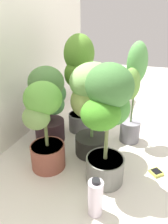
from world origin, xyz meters
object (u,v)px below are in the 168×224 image
potted_plant_front_left (107,119)px  potted_plant_back_center (48,100)px  nutrient_bottle (95,198)px  potted_plant_back_left (44,125)px  potted_plant_front_right (133,92)px  potted_plant_back_right (80,74)px  potted_plant_center (91,101)px  hygrometer_box (156,172)px

potted_plant_front_left → potted_plant_back_center: bearing=61.3°
potted_plant_front_left → nutrient_bottle: potted_plant_front_left is taller
potted_plant_back_left → potted_plant_front_right: 0.81m
potted_plant_back_right → potted_plant_center: (-0.37, -0.24, -0.11)m
potted_plant_back_left → hygrometer_box: potted_plant_back_left is taller
potted_plant_front_right → hygrometer_box: bearing=-144.8°
hygrometer_box → potted_plant_back_center: bearing=126.8°
potted_plant_front_right → potted_plant_center: potted_plant_front_right is taller
potted_plant_back_left → nutrient_bottle: (-0.26, -0.47, -0.25)m
potted_plant_back_right → hygrometer_box: 1.07m
potted_plant_center → potted_plant_front_right: bearing=-41.4°
potted_plant_front_left → potted_plant_front_right: (0.57, -0.08, -0.00)m
potted_plant_front_right → potted_plant_back_center: bearing=107.9°
potted_plant_back_left → potted_plant_front_right: size_ratio=0.76×
potted_plant_back_center → nutrient_bottle: potted_plant_back_center is taller
potted_plant_front_left → hygrometer_box: bearing=-61.8°
potted_plant_back_left → potted_plant_back_right: potted_plant_back_right is taller
potted_plant_front_left → hygrometer_box: 0.62m
potted_plant_back_left → potted_plant_back_right: 0.69m
potted_plant_back_right → hygrometer_box: (-0.44, -0.79, -0.58)m
potted_plant_back_left → potted_plant_center: (0.28, -0.26, 0.12)m
potted_plant_back_right → potted_plant_center: 0.46m
potted_plant_back_right → nutrient_bottle: size_ratio=3.78×
potted_plant_back_left → nutrient_bottle: bearing=-119.2°
potted_plant_center → potted_plant_back_right: bearing=32.7°
potted_plant_front_left → potted_plant_front_right: 0.58m
potted_plant_back_right → nutrient_bottle: bearing=-153.7°
potted_plant_back_left → potted_plant_back_right: size_ratio=0.72×
potted_plant_back_left → hygrometer_box: 0.90m
potted_plant_back_left → potted_plant_back_center: (0.37, 0.18, 0.04)m
potted_plant_front_right → potted_plant_center: bearing=138.6°
potted_plant_front_left → potted_plant_back_right: potted_plant_back_right is taller
potted_plant_back_center → potted_plant_back_right: bearing=-34.0°
potted_plant_back_center → potted_plant_center: potted_plant_center is taller
potted_plant_front_left → potted_plant_back_right: 0.77m
potted_plant_back_right → nutrient_bottle: 1.13m
potted_plant_front_right → potted_plant_back_center: (-0.23, 0.71, -0.08)m
nutrient_bottle → potted_plant_center: bearing=21.5°
potted_plant_back_left → potted_plant_center: 0.40m
potted_plant_front_right → potted_plant_back_center: size_ratio=1.28×
hygrometer_box → nutrient_bottle: size_ratio=0.45×
potted_plant_front_right → hygrometer_box: 0.67m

